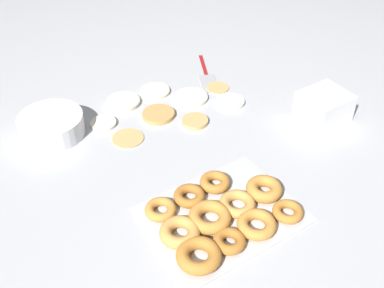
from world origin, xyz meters
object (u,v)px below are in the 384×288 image
Objects in this scene: pancake_4 at (196,122)px; pancake_5 at (128,138)px; pancake_0 at (155,91)px; pancake_1 at (159,114)px; batter_bowl at (52,125)px; pancake_7 at (123,102)px; pancake_6 at (218,87)px; donut_tray at (221,216)px; pancake_2 at (191,98)px; pancake_3 at (103,123)px; spatula at (208,79)px; pancake_8 at (230,102)px; container_stack at (324,106)px.

pancake_5 is (-0.23, 0.05, -0.00)m from pancake_4.
pancake_0 is 0.98× the size of pancake_1.
pancake_4 is 0.42× the size of batter_bowl.
pancake_7 is at bearing -178.71° from pancake_0.
batter_bowl reaches higher than pancake_5.
pancake_6 is at bearing -16.20° from pancake_7.
donut_tray is (0.04, -0.45, 0.01)m from pancake_5.
pancake_2 is (0.15, 0.03, -0.00)m from pancake_1.
pancake_3 is 0.45m from spatula.
pancake_2 is at bearing 15.50° from pancake_5.
pancake_0 is at bearing 4.66° from batter_bowl.
pancake_7 is 0.63m from donut_tray.
donut_tray is (-0.18, -0.39, 0.01)m from pancake_4.
pancake_6 is at bearing 11.92° from pancake_5.
pancake_3 is 0.45m from pancake_8.
pancake_2 is 0.15m from spatula.
pancake_5 is at bearing -137.75° from pancake_0.
pancake_0 is 1.29× the size of pancake_6.
container_stack is at bearing -49.53° from pancake_8.
pancake_6 is at bearing 117.97° from container_stack.
pancake_4 is 0.44m from donut_tray.
pancake_6 is at bearing 2.94° from pancake_2.
pancake_5 is 0.68× the size of container_stack.
pancake_0 is at bearing 132.08° from pancake_8.
pancake_2 is at bearing 135.38° from pancake_8.
batter_bowl reaches higher than pancake_3.
pancake_6 is 0.30× the size of spatula.
pancake_2 reaches higher than pancake_6.
pancake_7 is at bearing 116.29° from pancake_1.
pancake_3 is 0.56m from donut_tray.
pancake_6 is 0.11m from pancake_8.
pancake_1 and pancake_7 have the same top height.
donut_tray is 0.71m from spatula.
pancake_1 is 0.73× the size of container_stack.
container_stack reaches higher than pancake_5.
donut_tray reaches higher than pancake_1.
container_stack is at bearing -62.03° from pancake_6.
batter_bowl is (-0.59, 0.17, 0.03)m from pancake_8.
pancake_1 is 0.15m from pancake_2.
pancake_6 reaches higher than spatula.
pancake_6 is 0.21× the size of donut_tray.
donut_tray is at bearing -68.86° from batter_bowl.
batter_bowl is at bearing 140.54° from pancake_5.
donut_tray reaches higher than pancake_6.
container_stack is at bearing -48.01° from pancake_2.
pancake_4 is 0.17m from pancake_8.
pancake_8 is (0.17, 0.03, -0.00)m from pancake_4.
pancake_1 is 0.55m from container_stack.
pancake_3 is 0.74m from container_stack.
container_stack is at bearing -30.26° from pancake_3.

